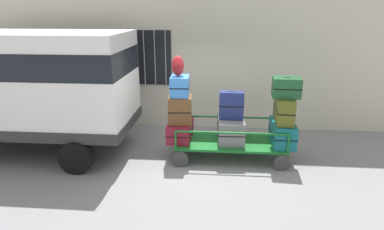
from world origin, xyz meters
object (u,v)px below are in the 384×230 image
suitcase_left_middle (180,109)px  suitcase_center_bottom (282,133)px  van (21,81)px  suitcase_center_middle (284,109)px  suitcase_left_top (180,86)px  suitcase_center_top (286,87)px  suitcase_midleft_bottom (231,130)px  backpack (178,66)px  luggage_cart (230,143)px  suitcase_left_bottom (180,131)px  suitcase_midleft_middle (231,105)px

suitcase_left_middle → suitcase_center_bottom: (2.31, -0.04, -0.49)m
van → suitcase_center_middle: 6.00m
suitcase_left_top → suitcase_center_middle: (2.31, 0.01, -0.48)m
suitcase_left_top → suitcase_center_top: (2.31, -0.04, 0.03)m
suitcase_left_middle → suitcase_left_top: bearing=-90.0°
suitcase_left_middle → suitcase_center_top: size_ratio=1.12×
suitcase_midleft_bottom → backpack: size_ratio=2.12×
luggage_cart → suitcase_left_middle: (-1.16, 0.01, 0.80)m
luggage_cart → suitcase_left_bottom: bearing=-179.7°
suitcase_midleft_bottom → suitcase_center_middle: bearing=-0.6°
suitcase_left_middle → suitcase_midleft_middle: (1.16, 0.01, 0.11)m
luggage_cart → suitcase_left_bottom: (-1.16, -0.01, 0.27)m
suitcase_left_middle → suitcase_center_top: (2.31, -0.04, 0.56)m
van → suitcase_left_top: (3.66, 0.03, -0.06)m
suitcase_midleft_middle → suitcase_center_middle: size_ratio=0.68×
luggage_cart → suitcase_left_bottom: suitcase_left_bottom is taller
suitcase_left_bottom → suitcase_left_top: suitcase_left_top is taller
suitcase_left_bottom → backpack: backpack is taller
suitcase_left_top → suitcase_center_bottom: (2.31, -0.04, -1.02)m
van → suitcase_center_middle: van is taller
backpack → suitcase_left_middle: bearing=6.7°
suitcase_center_bottom → suitcase_center_middle: (0.00, 0.05, 0.54)m
suitcase_center_bottom → suitcase_left_middle: bearing=178.9°
suitcase_left_bottom → suitcase_left_middle: 0.52m
van → suitcase_center_top: bearing=-0.0°
van → suitcase_center_middle: bearing=0.4°
suitcase_midleft_bottom → suitcase_center_bottom: (1.16, -0.06, -0.01)m
suitcase_midleft_middle → suitcase_center_top: size_ratio=1.01×
van → suitcase_left_top: 3.66m
van → suitcase_center_top: van is taller
suitcase_center_middle → backpack: size_ratio=2.10×
van → suitcase_left_top: van is taller
suitcase_center_top → suitcase_left_top: bearing=179.1°
suitcase_center_top → suitcase_midleft_bottom: bearing=177.1°
suitcase_center_bottom → suitcase_center_top: 1.04m
suitcase_left_bottom → backpack: (-0.04, 0.02, 1.50)m
suitcase_left_bottom → suitcase_left_middle: suitcase_left_middle is taller
luggage_cart → suitcase_midleft_bottom: bearing=90.0°
luggage_cart → suitcase_left_top: 1.76m
luggage_cart → backpack: (-1.20, 0.01, 1.77)m
suitcase_midleft_bottom → backpack: (-1.20, -0.02, 1.45)m
backpack → suitcase_center_middle: bearing=0.2°
backpack → luggage_cart: bearing=-0.5°
suitcase_left_top → suitcase_midleft_middle: size_ratio=0.92×
luggage_cart → suitcase_center_bottom: 1.20m
suitcase_left_bottom → suitcase_center_middle: 2.38m
suitcase_left_top → suitcase_midleft_bottom: size_ratio=0.63×
suitcase_center_middle → suitcase_center_top: bearing=-90.0°
suitcase_left_bottom → suitcase_midleft_bottom: size_ratio=0.94×
suitcase_left_bottom → suitcase_center_bottom: 2.31m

